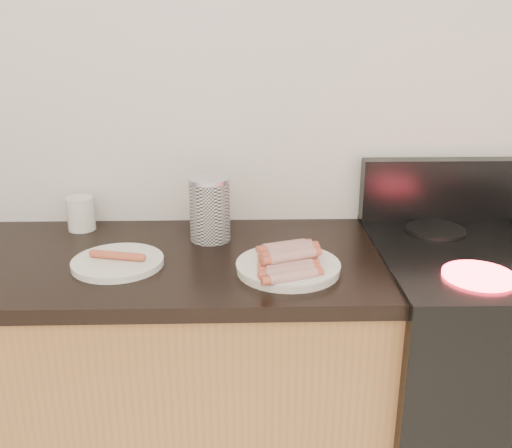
{
  "coord_description": "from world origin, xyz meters",
  "views": [
    {
      "loc": [
        0.02,
        0.21,
        1.51
      ],
      "look_at": [
        0.05,
        1.62,
        1.02
      ],
      "focal_mm": 40.0,
      "sensor_mm": 36.0,
      "label": 1
    }
  ],
  "objects_px": {
    "canister": "(210,209)",
    "mug": "(81,214)",
    "main_plate": "(288,268)",
    "side_plate": "(118,262)",
    "stove": "(492,389)"
  },
  "relations": [
    {
      "from": "canister",
      "to": "mug",
      "type": "relative_size",
      "value": 1.82
    },
    {
      "from": "main_plate",
      "to": "canister",
      "type": "xyz_separation_m",
      "value": [
        -0.21,
        0.24,
        0.09
      ]
    },
    {
      "from": "main_plate",
      "to": "side_plate",
      "type": "distance_m",
      "value": 0.46
    },
    {
      "from": "main_plate",
      "to": "mug",
      "type": "relative_size",
      "value": 2.56
    },
    {
      "from": "side_plate",
      "to": "main_plate",
      "type": "bearing_deg",
      "value": -6.45
    },
    {
      "from": "canister",
      "to": "mug",
      "type": "xyz_separation_m",
      "value": [
        -0.41,
        0.1,
        -0.04
      ]
    },
    {
      "from": "stove",
      "to": "mug",
      "type": "xyz_separation_m",
      "value": [
        -1.27,
        0.24,
        0.5
      ]
    },
    {
      "from": "stove",
      "to": "main_plate",
      "type": "bearing_deg",
      "value": -171.62
    },
    {
      "from": "stove",
      "to": "side_plate",
      "type": "distance_m",
      "value": 1.19
    },
    {
      "from": "mug",
      "to": "main_plate",
      "type": "bearing_deg",
      "value": -28.58
    },
    {
      "from": "side_plate",
      "to": "canister",
      "type": "xyz_separation_m",
      "value": [
        0.24,
        0.19,
        0.09
      ]
    },
    {
      "from": "side_plate",
      "to": "stove",
      "type": "bearing_deg",
      "value": 2.27
    },
    {
      "from": "side_plate",
      "to": "mug",
      "type": "xyz_separation_m",
      "value": [
        -0.17,
        0.29,
        0.04
      ]
    },
    {
      "from": "stove",
      "to": "side_plate",
      "type": "height_order",
      "value": "side_plate"
    },
    {
      "from": "main_plate",
      "to": "canister",
      "type": "distance_m",
      "value": 0.33
    }
  ]
}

